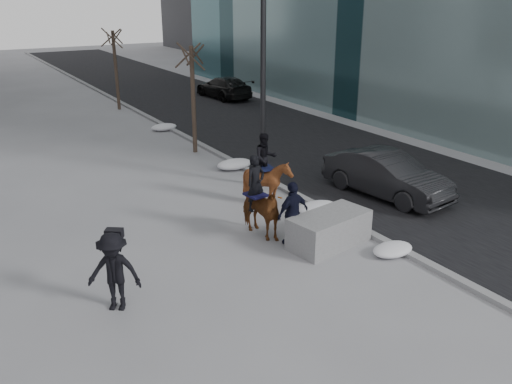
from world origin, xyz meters
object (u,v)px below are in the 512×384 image
planter (329,230)px  car_near (387,175)px  mounted_left (258,207)px  mounted_right (267,177)px

planter → car_near: car_near is taller
car_near → mounted_left: (-5.23, -0.50, 0.12)m
mounted_left → mounted_right: mounted_right is taller
mounted_left → planter: bearing=-48.2°
planter → mounted_right: size_ratio=0.96×
mounted_right → planter: bearing=-92.5°
mounted_left → car_near: bearing=5.5°
car_near → planter: bearing=-161.0°
mounted_right → mounted_left: bearing=-128.0°
mounted_left → mounted_right: bearing=52.0°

